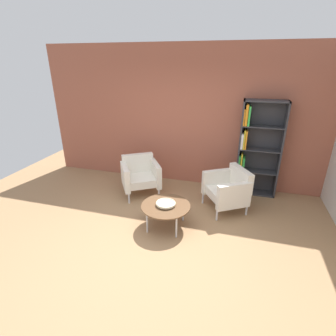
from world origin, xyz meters
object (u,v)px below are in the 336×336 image
(bookshelf_tall, at_px, (255,149))
(armchair_corner_red, at_px, (229,188))
(coffee_table_low, at_px, (166,207))
(decorative_bowl, at_px, (166,203))
(armchair_near_window, at_px, (140,175))

(bookshelf_tall, xyz_separation_m, armchair_corner_red, (-0.42, -0.81, -0.53))
(bookshelf_tall, xyz_separation_m, coffee_table_low, (-1.36, -1.66, -0.57))
(coffee_table_low, xyz_separation_m, decorative_bowl, (0.00, 0.00, 0.06))
(decorative_bowl, bearing_deg, armchair_corner_red, 42.00)
(bookshelf_tall, xyz_separation_m, decorative_bowl, (-1.36, -1.66, -0.51))
(coffee_table_low, bearing_deg, armchair_corner_red, 42.00)
(bookshelf_tall, distance_m, decorative_bowl, 2.21)
(bookshelf_tall, relative_size, armchair_corner_red, 2.02)
(coffee_table_low, distance_m, armchair_near_window, 1.29)
(armchair_near_window, bearing_deg, armchair_corner_red, -37.04)
(decorative_bowl, relative_size, armchair_near_window, 0.34)
(bookshelf_tall, height_order, armchair_corner_red, bookshelf_tall)
(bookshelf_tall, height_order, armchair_near_window, bookshelf_tall)
(decorative_bowl, height_order, armchair_near_window, armchair_near_window)
(decorative_bowl, height_order, armchair_corner_red, armchair_corner_red)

